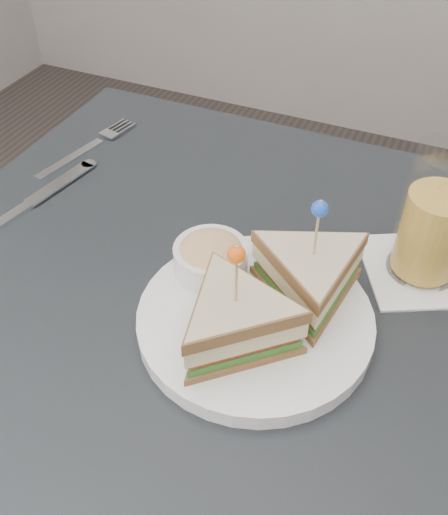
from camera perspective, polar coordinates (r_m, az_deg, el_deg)
table at (r=0.74m, az=-1.03°, el=-7.48°), size 0.80×0.80×0.75m
plate_meal at (r=0.62m, az=3.90°, el=-4.05°), size 0.31×0.31×0.15m
cutlery_fork at (r=0.95m, az=-13.05°, el=10.80°), size 0.06×0.20×0.01m
cutlery_knife at (r=0.85m, az=-18.36°, el=5.40°), size 0.06×0.22×0.01m
drink_set at (r=0.70m, az=20.25°, el=3.26°), size 0.18×0.18×0.17m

